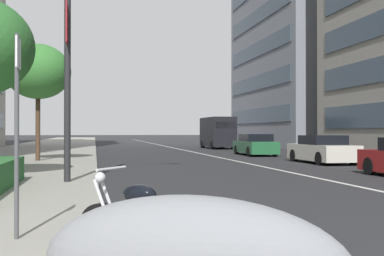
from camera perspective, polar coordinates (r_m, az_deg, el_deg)
sidewalk_right_plaza at (r=33.66m, az=-18.66°, el=-2.88°), size 160.00×8.50×0.15m
lane_centre_stripe at (r=39.07m, az=-0.92°, el=-2.66°), size 110.00×0.16×0.01m
motorcycle_under_tarp at (r=5.93m, az=-5.05°, el=-11.41°), size 1.39×1.75×1.09m
car_mid_block_traffic at (r=24.04m, az=15.29°, el=-2.55°), size 4.38×1.88×1.35m
car_far_down_avenue at (r=31.09m, az=7.53°, el=-2.04°), size 4.76×2.00×1.37m
delivery_van_ahead at (r=42.89m, az=3.06°, el=-0.48°), size 5.37×2.14×2.79m
parking_sign_by_curb at (r=6.58m, az=-20.17°, el=1.37°), size 0.32×0.06×2.66m
street_tree_by_lamp_post at (r=24.06m, az=-17.92°, el=6.40°), size 3.09×3.09×5.56m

